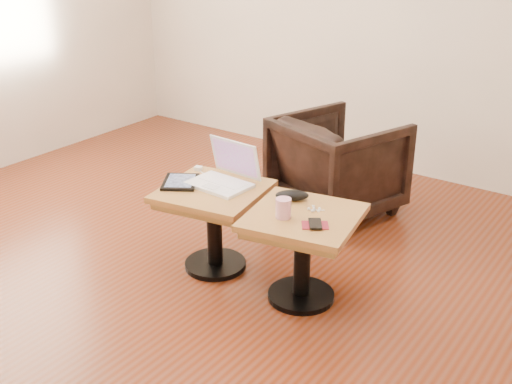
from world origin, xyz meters
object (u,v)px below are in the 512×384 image
Objects in this scene: laptop at (225,176)px; armchair at (338,165)px; side_table_left at (214,209)px; side_table_right at (303,236)px; striped_cup at (283,208)px.

armchair is (0.17, 0.96, -0.20)m from laptop.
side_table_left is 0.19m from laptop.
side_table_left is at bearing 170.10° from side_table_right.
armchair reaches higher than side_table_right.
laptop is at bearing 161.07° from striped_cup.
side_table_left is 6.15× the size of striped_cup.
laptop is 0.48× the size of armchair.
striped_cup is at bearing -15.43° from laptop.
side_table_left is 0.98× the size of side_table_right.
side_table_left is 1.07m from armchair.
laptop is (-0.55, 0.08, 0.16)m from side_table_right.
side_table_left is at bearing -91.63° from laptop.
armchair is at bearing 105.61° from striped_cup.
side_table_left is 0.56m from side_table_right.
laptop is at bearing 160.97° from side_table_right.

